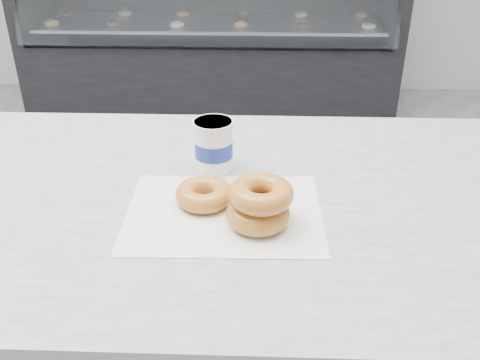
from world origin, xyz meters
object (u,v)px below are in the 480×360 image
object	(u,v)px
display_case	(212,36)
coffee_cup	(214,146)
donut_single	(204,194)
donut_stack	(260,204)

from	to	relation	value
display_case	coffee_cup	xyz separation A→B (m)	(0.23, -2.62, 0.46)
display_case	donut_single	distance (m)	2.79
donut_stack	coffee_cup	size ratio (longest dim) A/B	1.45
donut_single	coffee_cup	size ratio (longest dim) A/B	0.97
display_case	coffee_cup	world-z (taller)	display_case
donut_single	coffee_cup	distance (m)	0.13
coffee_cup	donut_single	bearing A→B (deg)	-108.81
donut_single	donut_stack	bearing A→B (deg)	-31.67
display_case	donut_single	bearing A→B (deg)	-85.32
display_case	donut_stack	world-z (taller)	display_case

